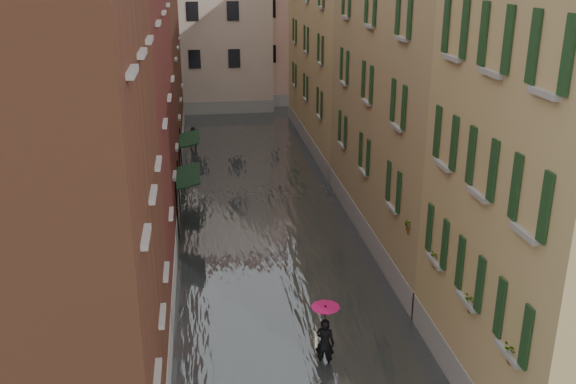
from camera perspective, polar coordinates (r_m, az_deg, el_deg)
ground at (r=20.07m, az=1.54°, el=-15.53°), size 120.00×120.00×0.00m
floodwater at (r=31.43m, az=-2.33°, el=-1.58°), size 10.00×60.00×0.20m
building_left_near at (r=15.59m, az=-23.18°, el=-1.02°), size 6.00×8.00×13.00m
building_left_mid at (r=26.01m, az=-17.26°, el=7.12°), size 6.00×14.00×12.50m
building_left_far at (r=40.58m, az=-14.24°, el=12.84°), size 6.00×16.00×14.00m
building_right_mid at (r=27.42m, az=13.24°, el=8.64°), size 6.00×14.00×13.00m
building_right_far at (r=41.68m, az=5.81°, el=11.78°), size 6.00×16.00×11.50m
building_end_cream at (r=54.34m, az=-8.42°, el=14.38°), size 12.00×9.00×13.00m
building_end_pink at (r=57.05m, az=0.96°, el=14.34°), size 10.00×9.00×12.00m
awning_near at (r=29.01m, az=-8.95°, el=1.30°), size 1.09×3.16×2.80m
awning_far at (r=34.99m, az=-8.87°, el=4.54°), size 1.09×2.88×2.80m
window_planters at (r=18.69m, az=14.67°, el=-6.56°), size 0.59×8.26×0.84m
pedestrian_main at (r=19.57m, az=3.29°, el=-12.32°), size 0.87×0.87×2.06m
pedestrian_far at (r=41.58m, az=-8.35°, el=4.65°), size 0.82×0.67×1.57m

